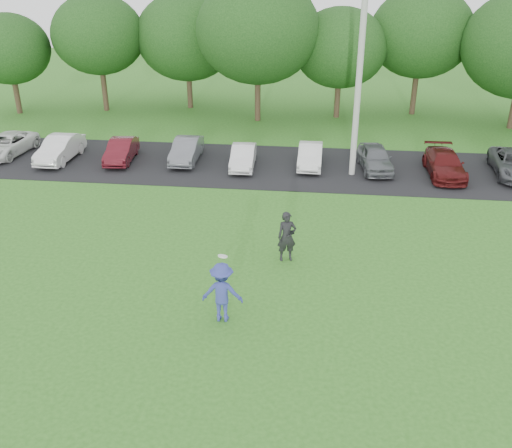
# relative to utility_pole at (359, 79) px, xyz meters

# --- Properties ---
(ground) EXTENTS (100.00, 100.00, 0.00)m
(ground) POSITION_rel_utility_pole_xyz_m (-3.62, -12.28, -4.56)
(ground) COLOR #2D671D
(ground) RESTS_ON ground
(parking_lot) EXTENTS (32.00, 6.50, 0.03)m
(parking_lot) POSITION_rel_utility_pole_xyz_m (-3.62, 0.72, -4.54)
(parking_lot) COLOR black
(parking_lot) RESTS_ON ground
(utility_pole) EXTENTS (0.28, 0.28, 9.12)m
(utility_pole) POSITION_rel_utility_pole_xyz_m (0.00, 0.00, 0.00)
(utility_pole) COLOR #B0B0AA
(utility_pole) RESTS_ON ground
(frisbee_player) EXTENTS (1.19, 0.69, 2.23)m
(frisbee_player) POSITION_rel_utility_pole_xyz_m (-4.15, -12.59, -3.64)
(frisbee_player) COLOR #343D94
(frisbee_player) RESTS_ON ground
(camera_bystander) EXTENTS (0.74, 0.58, 1.78)m
(camera_bystander) POSITION_rel_utility_pole_xyz_m (-2.56, -8.80, -3.67)
(camera_bystander) COLOR black
(camera_bystander) RESTS_ON ground
(parked_cars) EXTENTS (30.77, 4.88, 1.25)m
(parked_cars) POSITION_rel_utility_pole_xyz_m (-2.19, 0.73, -3.95)
(parked_cars) COLOR silver
(parked_cars) RESTS_ON parking_lot
(tree_row) EXTENTS (42.39, 9.85, 8.64)m
(tree_row) POSITION_rel_utility_pole_xyz_m (-2.11, 10.48, 0.35)
(tree_row) COLOR #38281C
(tree_row) RESTS_ON ground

